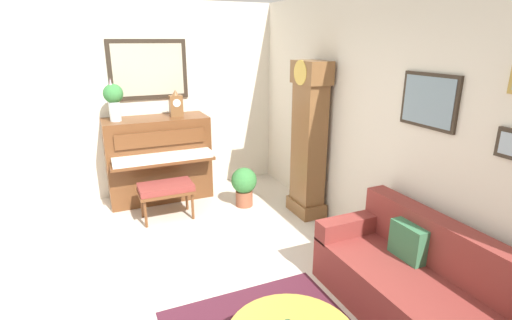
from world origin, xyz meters
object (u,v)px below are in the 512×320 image
(mantel_clock, at_px, (176,104))
(piano, at_px, (159,158))
(potted_plant, at_px, (244,184))
(flower_vase, at_px, (114,98))
(couch, at_px, (423,289))
(piano_bench, at_px, (166,189))
(grandfather_clock, at_px, (309,144))

(mantel_clock, bearing_deg, piano, -90.43)
(mantel_clock, xyz_separation_m, potted_plant, (0.77, 0.73, -1.06))
(flower_vase, bearing_deg, couch, 29.56)
(mantel_clock, distance_m, flower_vase, 0.84)
(piano, height_order, piano_bench, piano)
(grandfather_clock, distance_m, mantel_clock, 1.98)
(grandfather_clock, height_order, flower_vase, grandfather_clock)
(piano, distance_m, mantel_clock, 0.82)
(piano, height_order, potted_plant, piano)
(couch, distance_m, potted_plant, 2.82)
(potted_plant, bearing_deg, couch, 9.42)
(grandfather_clock, relative_size, potted_plant, 3.62)
(piano_bench, xyz_separation_m, couch, (2.81, 1.54, -0.09))
(grandfather_clock, bearing_deg, piano_bench, -108.44)
(piano, height_order, mantel_clock, mantel_clock)
(piano, distance_m, grandfather_clock, 2.19)
(piano, bearing_deg, piano_bench, -4.23)
(piano, bearing_deg, potted_plant, 53.14)
(couch, height_order, flower_vase, flower_vase)
(potted_plant, bearing_deg, flower_vase, -116.28)
(piano_bench, bearing_deg, piano, 175.77)
(flower_vase, bearing_deg, piano_bench, 32.67)
(piano, relative_size, grandfather_clock, 0.71)
(grandfather_clock, bearing_deg, flower_vase, -120.66)
(grandfather_clock, height_order, couch, grandfather_clock)
(couch, distance_m, flower_vase, 4.26)
(piano, relative_size, mantel_clock, 3.79)
(piano, xyz_separation_m, grandfather_clock, (1.33, 1.71, 0.35))
(piano_bench, bearing_deg, flower_vase, -147.33)
(piano_bench, distance_m, couch, 3.21)
(potted_plant, bearing_deg, piano, -126.86)
(couch, height_order, mantel_clock, mantel_clock)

